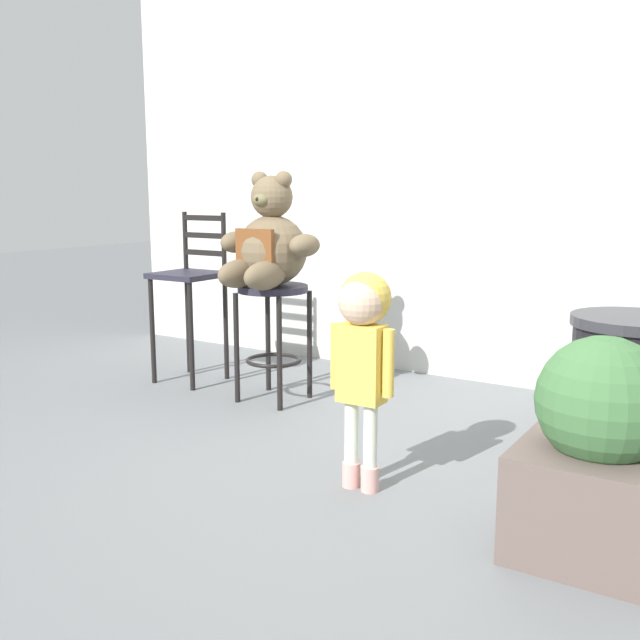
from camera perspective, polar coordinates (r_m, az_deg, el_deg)
The scene contains 8 objects.
ground_plane at distance 3.32m, azimuth 7.28°, elevation -12.05°, with size 24.00×24.00×0.00m, color slate.
building_wall at distance 4.87m, azimuth 17.68°, elevation 18.29°, with size 6.61×0.30×3.95m, color silver.
bar_stool_with_teddy at distance 4.30m, azimuth -3.72°, elevation 0.22°, with size 0.42×0.42×0.70m.
teddy_bear at distance 4.22m, azimuth -4.06°, elevation 5.93°, with size 0.64×0.57×0.66m.
child_walking at distance 2.97m, azimuth 3.41°, elevation -1.08°, with size 0.29×0.23×0.93m.
trash_bin at distance 3.83m, azimuth 23.27°, elevation -4.55°, with size 0.59×0.59×0.66m.
bar_chair_empty at distance 4.81m, azimuth -10.15°, elevation 2.79°, with size 0.40×0.40×1.11m.
planter_with_shrub at distance 2.69m, azimuth 21.14°, elevation -10.00°, with size 0.53×0.53×0.77m.
Camera 1 is at (1.29, -2.79, 1.25)m, focal length 40.54 mm.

